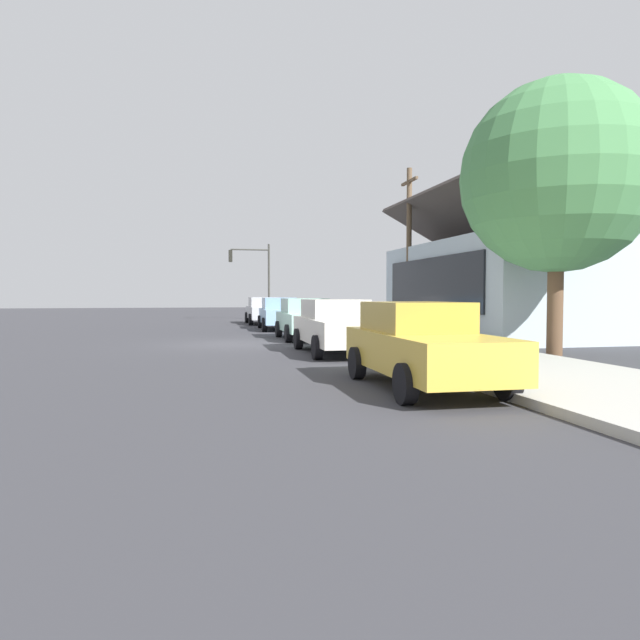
{
  "coord_description": "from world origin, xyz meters",
  "views": [
    {
      "loc": [
        20.14,
        -1.46,
        1.72
      ],
      "look_at": [
        -0.0,
        3.0,
        0.82
      ],
      "focal_mm": 32.11,
      "sensor_mm": 36.0,
      "label": 1
    }
  ],
  "objects_px": {
    "car_ivory": "(337,326)",
    "traffic_light_main": "(253,269)",
    "car_seafoam": "(306,318)",
    "utility_pole_wooden": "(409,247)",
    "car_silver": "(264,310)",
    "car_mustard": "(422,344)",
    "car_skyblue": "(279,313)",
    "fire_hydrant_red": "(297,317)",
    "shade_tree": "(557,177)"
  },
  "relations": [
    {
      "from": "fire_hydrant_red",
      "to": "car_seafoam",
      "type": "bearing_deg",
      "value": -8.27
    },
    {
      "from": "traffic_light_main",
      "to": "utility_pole_wooden",
      "type": "bearing_deg",
      "value": 21.6
    },
    {
      "from": "car_skyblue",
      "to": "traffic_light_main",
      "type": "bearing_deg",
      "value": -176.33
    },
    {
      "from": "fire_hydrant_red",
      "to": "car_skyblue",
      "type": "bearing_deg",
      "value": -25.46
    },
    {
      "from": "car_silver",
      "to": "car_seafoam",
      "type": "bearing_deg",
      "value": 1.94
    },
    {
      "from": "car_skyblue",
      "to": "car_seafoam",
      "type": "bearing_deg",
      "value": 3.45
    },
    {
      "from": "car_skyblue",
      "to": "car_mustard",
      "type": "bearing_deg",
      "value": 2.5
    },
    {
      "from": "car_seafoam",
      "to": "fire_hydrant_red",
      "type": "bearing_deg",
      "value": 172.63
    },
    {
      "from": "car_seafoam",
      "to": "car_mustard",
      "type": "relative_size",
      "value": 0.96
    },
    {
      "from": "car_seafoam",
      "to": "utility_pole_wooden",
      "type": "relative_size",
      "value": 0.59
    },
    {
      "from": "traffic_light_main",
      "to": "fire_hydrant_red",
      "type": "bearing_deg",
      "value": 12.2
    },
    {
      "from": "car_mustard",
      "to": "car_seafoam",
      "type": "bearing_deg",
      "value": 179.87
    },
    {
      "from": "car_ivory",
      "to": "utility_pole_wooden",
      "type": "height_order",
      "value": "utility_pole_wooden"
    },
    {
      "from": "car_silver",
      "to": "car_skyblue",
      "type": "bearing_deg",
      "value": 2.05
    },
    {
      "from": "car_silver",
      "to": "traffic_light_main",
      "type": "bearing_deg",
      "value": -177.92
    },
    {
      "from": "car_silver",
      "to": "utility_pole_wooden",
      "type": "distance_m",
      "value": 11.23
    },
    {
      "from": "car_seafoam",
      "to": "car_mustard",
      "type": "xyz_separation_m",
      "value": [
        11.96,
        -0.14,
        0.0
      ]
    },
    {
      "from": "car_ivory",
      "to": "traffic_light_main",
      "type": "distance_m",
      "value": 22.8
    },
    {
      "from": "shade_tree",
      "to": "car_seafoam",
      "type": "bearing_deg",
      "value": -142.3
    },
    {
      "from": "car_seafoam",
      "to": "car_ivory",
      "type": "bearing_deg",
      "value": -0.37
    },
    {
      "from": "utility_pole_wooden",
      "to": "car_mustard",
      "type": "bearing_deg",
      "value": -20.4
    },
    {
      "from": "car_ivory",
      "to": "car_mustard",
      "type": "xyz_separation_m",
      "value": [
        6.5,
        -0.02,
        -0.0
      ]
    },
    {
      "from": "car_skyblue",
      "to": "shade_tree",
      "type": "height_order",
      "value": "shade_tree"
    },
    {
      "from": "utility_pole_wooden",
      "to": "car_silver",
      "type": "bearing_deg",
      "value": -148.93
    },
    {
      "from": "shade_tree",
      "to": "traffic_light_main",
      "type": "distance_m",
      "value": 25.42
    },
    {
      "from": "car_ivory",
      "to": "fire_hydrant_red",
      "type": "distance_m",
      "value": 15.05
    },
    {
      "from": "car_seafoam",
      "to": "fire_hydrant_red",
      "type": "xyz_separation_m",
      "value": [
        -9.5,
        1.38,
        -0.32
      ]
    },
    {
      "from": "shade_tree",
      "to": "fire_hydrant_red",
      "type": "relative_size",
      "value": 10.92
    },
    {
      "from": "car_ivory",
      "to": "car_mustard",
      "type": "height_order",
      "value": "same"
    },
    {
      "from": "car_skyblue",
      "to": "car_mustard",
      "type": "distance_m",
      "value": 18.38
    },
    {
      "from": "car_mustard",
      "to": "shade_tree",
      "type": "bearing_deg",
      "value": 127.8
    },
    {
      "from": "car_skyblue",
      "to": "car_ivory",
      "type": "distance_m",
      "value": 11.89
    },
    {
      "from": "car_skyblue",
      "to": "fire_hydrant_red",
      "type": "relative_size",
      "value": 6.94
    },
    {
      "from": "car_silver",
      "to": "car_seafoam",
      "type": "xyz_separation_m",
      "value": [
        12.12,
        0.19,
        -0.0
      ]
    },
    {
      "from": "car_silver",
      "to": "shade_tree",
      "type": "xyz_separation_m",
      "value": [
        19.59,
        5.96,
        4.22
      ]
    },
    {
      "from": "car_skyblue",
      "to": "fire_hydrant_red",
      "type": "xyz_separation_m",
      "value": [
        -3.09,
        1.47,
        -0.32
      ]
    },
    {
      "from": "car_silver",
      "to": "fire_hydrant_red",
      "type": "height_order",
      "value": "car_silver"
    },
    {
      "from": "traffic_light_main",
      "to": "car_silver",
      "type": "bearing_deg",
      "value": 1.02
    },
    {
      "from": "car_seafoam",
      "to": "utility_pole_wooden",
      "type": "distance_m",
      "value": 6.85
    },
    {
      "from": "car_ivory",
      "to": "traffic_light_main",
      "type": "height_order",
      "value": "traffic_light_main"
    },
    {
      "from": "car_ivory",
      "to": "utility_pole_wooden",
      "type": "distance_m",
      "value": 10.47
    },
    {
      "from": "car_silver",
      "to": "car_ivory",
      "type": "bearing_deg",
      "value": 1.27
    },
    {
      "from": "car_silver",
      "to": "car_mustard",
      "type": "height_order",
      "value": "same"
    },
    {
      "from": "car_mustard",
      "to": "fire_hydrant_red",
      "type": "relative_size",
      "value": 6.43
    },
    {
      "from": "car_silver",
      "to": "car_seafoam",
      "type": "height_order",
      "value": "same"
    },
    {
      "from": "traffic_light_main",
      "to": "car_seafoam",
      "type": "bearing_deg",
      "value": 0.93
    },
    {
      "from": "car_seafoam",
      "to": "utility_pole_wooden",
      "type": "height_order",
      "value": "utility_pole_wooden"
    },
    {
      "from": "car_seafoam",
      "to": "fire_hydrant_red",
      "type": "distance_m",
      "value": 9.61
    },
    {
      "from": "utility_pole_wooden",
      "to": "car_skyblue",
      "type": "bearing_deg",
      "value": -122.87
    },
    {
      "from": "car_seafoam",
      "to": "car_mustard",
      "type": "distance_m",
      "value": 11.97
    }
  ]
}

